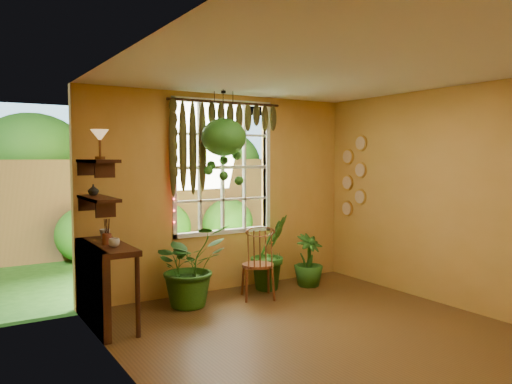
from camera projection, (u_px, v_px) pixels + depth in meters
floor at (329, 338)px, 5.08m from camera, size 4.50×4.50×0.00m
ceiling at (331, 70)px, 4.89m from camera, size 4.50×4.50×0.00m
wall_back at (224, 193)px, 6.89m from camera, size 4.00×0.00×4.00m
wall_left at (135, 220)px, 3.93m from camera, size 0.00×4.50×4.50m
wall_right at (457, 198)px, 6.04m from camera, size 0.00×4.50×4.50m
window at (222, 167)px, 6.89m from camera, size 1.52×0.10×1.86m
valance_vine at (221, 125)px, 6.71m from camera, size 1.70×0.12×1.10m
string_lights at (174, 164)px, 6.41m from camera, size 0.03×0.03×1.54m
wall_plates at (353, 176)px, 7.53m from camera, size 0.04×0.32×1.10m
counter_ledge at (97, 277)px, 5.39m from camera, size 0.40×1.20×0.90m
shelf_lower at (98, 198)px, 5.35m from camera, size 0.25×0.90×0.04m
shelf_upper at (97, 161)px, 5.32m from camera, size 0.25×0.90×0.04m
backyard at (134, 183)px, 10.94m from camera, size 14.00×10.00×12.00m
windsor_chair at (258, 274)px, 6.49m from camera, size 0.54×0.55×1.11m
potted_plant_left at (190, 265)px, 6.16m from camera, size 1.05×0.95×1.01m
potted_plant_mid at (270, 252)px, 6.95m from camera, size 0.63×0.54×1.04m
potted_plant_right at (308, 260)px, 7.12m from camera, size 0.47×0.47×0.74m
hanging_basket at (224, 144)px, 6.46m from camera, size 0.58×0.58×1.24m
cup_a at (114, 243)px, 5.23m from camera, size 0.15×0.15×0.09m
cup_b at (105, 234)px, 5.76m from camera, size 0.15×0.15×0.11m
brush_jar at (107, 232)px, 5.38m from camera, size 0.10×0.10×0.35m
shelf_vase at (93, 190)px, 5.53m from camera, size 0.15×0.15×0.12m
tiffany_lamp at (100, 137)px, 5.26m from camera, size 0.19×0.19×0.32m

